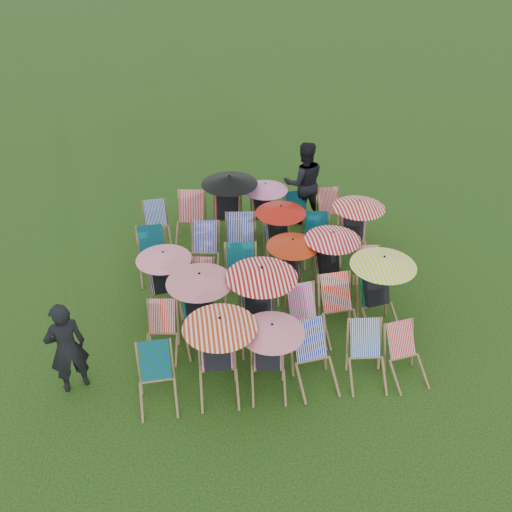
{
  "coord_description": "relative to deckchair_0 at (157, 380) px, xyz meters",
  "views": [
    {
      "loc": [
        -1.45,
        -8.55,
        6.86
      ],
      "look_at": [
        -0.16,
        0.18,
        0.9
      ],
      "focal_mm": 40.0,
      "sensor_mm": 36.0,
      "label": 1
    }
  ],
  "objects": [
    {
      "name": "deckchair_15",
      "position": [
        2.55,
        2.42,
        0.17
      ],
      "size": [
        0.99,
        1.03,
        1.17
      ],
      "rotation": [
        0.0,
        0.0,
        -0.08
      ],
      "color": "olive",
      "rests_on": "ground"
    },
    {
      "name": "deckchair_3",
      "position": [
        2.47,
        0.05,
        0.04
      ],
      "size": [
        0.74,
        0.96,
        0.97
      ],
      "rotation": [
        0.0,
        0.0,
        0.12
      ],
      "color": "olive",
      "rests_on": "ground"
    },
    {
      "name": "deckchair_6",
      "position": [
        0.08,
        1.11,
        -0.02
      ],
      "size": [
        0.66,
        0.84,
        0.85
      ],
      "rotation": [
        0.0,
        0.0,
        -0.13
      ],
      "color": "olive",
      "rests_on": "ground"
    },
    {
      "name": "deckchair_19",
      "position": [
        0.97,
        3.4,
        0.03
      ],
      "size": [
        0.77,
        0.97,
        0.96
      ],
      "rotation": [
        0.0,
        0.0,
        -0.17
      ],
      "color": "olive",
      "rests_on": "ground"
    },
    {
      "name": "deckchair_26",
      "position": [
        1.59,
        4.66,
        0.32
      ],
      "size": [
        1.23,
        1.31,
        1.46
      ],
      "rotation": [
        0.0,
        0.0,
        -0.16
      ],
      "color": "olive",
      "rests_on": "ground"
    },
    {
      "name": "deckchair_13",
      "position": [
        0.79,
        2.29,
        -0.02
      ],
      "size": [
        0.71,
        0.87,
        0.85
      ],
      "rotation": [
        0.0,
        0.0,
        -0.21
      ],
      "color": "olive",
      "rests_on": "ground"
    },
    {
      "name": "deckchair_7",
      "position": [
        0.76,
        1.31,
        0.27
      ],
      "size": [
        1.14,
        1.22,
        1.35
      ],
      "rotation": [
        0.0,
        0.0,
        0.13
      ],
      "color": "olive",
      "rests_on": "ground"
    },
    {
      "name": "deckchair_16",
      "position": [
        3.33,
        2.4,
        0.22
      ],
      "size": [
        1.06,
        1.14,
        1.26
      ],
      "rotation": [
        0.0,
        0.0,
        0.13
      ],
      "color": "olive",
      "rests_on": "ground"
    },
    {
      "name": "deckchair_17",
      "position": [
        4.08,
        2.27,
        -0.04
      ],
      "size": [
        0.61,
        0.8,
        0.82
      ],
      "rotation": [
        0.0,
        0.0,
        -0.1
      ],
      "color": "olive",
      "rests_on": "ground"
    },
    {
      "name": "deckchair_27",
      "position": [
        2.42,
        4.74,
        0.17
      ],
      "size": [
        0.99,
        1.03,
        1.17
      ],
      "rotation": [
        0.0,
        0.0,
        0.02
      ],
      "color": "olive",
      "rests_on": "ground"
    },
    {
      "name": "deckchair_28",
      "position": [
        3.18,
        4.61,
        -0.02
      ],
      "size": [
        0.62,
        0.83,
        0.86
      ],
      "rotation": [
        0.0,
        0.0,
        0.07
      ],
      "color": "olive",
      "rests_on": "ground"
    },
    {
      "name": "deckchair_24",
      "position": [
        0.01,
        4.64,
        -0.01
      ],
      "size": [
        0.64,
        0.85,
        0.88
      ],
      "rotation": [
        0.0,
        0.0,
        0.08
      ],
      "color": "olive",
      "rests_on": "ground"
    },
    {
      "name": "deckchair_29",
      "position": [
        3.93,
        4.63,
        -0.01
      ],
      "size": [
        0.61,
        0.83,
        0.87
      ],
      "rotation": [
        0.0,
        0.0,
        0.04
      ],
      "color": "olive",
      "rests_on": "ground"
    },
    {
      "name": "deckchair_0",
      "position": [
        0.0,
        0.0,
        0.0
      ],
      "size": [
        0.62,
        0.85,
        0.89
      ],
      "rotation": [
        0.0,
        0.0,
        0.04
      ],
      "color": "olive",
      "rests_on": "ground"
    },
    {
      "name": "deckchair_14",
      "position": [
        1.59,
        2.37,
        0.06
      ],
      "size": [
        0.77,
        0.99,
        1.0
      ],
      "rotation": [
        0.0,
        0.0,
        -0.12
      ],
      "color": "olive",
      "rests_on": "ground"
    },
    {
      "name": "deckchair_8",
      "position": [
        1.76,
        1.2,
        0.31
      ],
      "size": [
        1.21,
        1.27,
        1.44
      ],
      "rotation": [
        0.0,
        0.0,
        -0.06
      ],
      "color": "olive",
      "rests_on": "ground"
    },
    {
      "name": "deckchair_23",
      "position": [
        4.14,
        3.5,
        0.23
      ],
      "size": [
        1.09,
        1.16,
        1.29
      ],
      "rotation": [
        0.0,
        0.0,
        -0.19
      ],
      "color": "olive",
      "rests_on": "ground"
    },
    {
      "name": "deckchair_18",
      "position": [
        -0.06,
        3.39,
        0.03
      ],
      "size": [
        0.68,
        0.91,
        0.95
      ],
      "rotation": [
        0.0,
        0.0,
        0.06
      ],
      "color": "olive",
      "rests_on": "ground"
    },
    {
      "name": "deckchair_9",
      "position": [
        2.56,
        1.09,
        0.01
      ],
      "size": [
        0.69,
        0.9,
        0.91
      ],
      "rotation": [
        0.0,
        0.0,
        0.12
      ],
      "color": "olive",
      "rests_on": "ground"
    },
    {
      "name": "deckchair_25",
      "position": [
        0.76,
        4.63,
        0.07
      ],
      "size": [
        0.84,
        1.05,
        1.03
      ],
      "rotation": [
        0.0,
        0.0,
        -0.18
      ],
      "color": "olive",
      "rests_on": "ground"
    },
    {
      "name": "deckchair_12",
      "position": [
        0.16,
        2.29,
        0.19
      ],
      "size": [
        1.01,
        1.08,
        1.2
      ],
      "rotation": [
        0.0,
        0.0,
        0.12
      ],
      "color": "olive",
      "rests_on": "ground"
    },
    {
      "name": "deckchair_20",
      "position": [
        1.73,
        3.48,
        0.07
      ],
      "size": [
        0.79,
        1.02,
        1.03
      ],
      "rotation": [
        0.0,
        0.0,
        -0.12
      ],
      "color": "olive",
      "rests_on": "ground"
    },
    {
      "name": "deckchair_4",
      "position": [
        3.32,
        0.01,
        0.01
      ],
      "size": [
        0.68,
        0.89,
        0.91
      ],
      "rotation": [
        0.0,
        0.0,
        -0.09
      ],
      "color": "olive",
      "rests_on": "ground"
    },
    {
      "name": "person_rear",
      "position": [
        3.39,
        5.15,
        0.53
      ],
      "size": [
        0.95,
        0.74,
        1.95
      ],
      "primitive_type": "imported",
      "rotation": [
        0.0,
        0.0,
        3.14
      ],
      "color": "black",
      "rests_on": "ground"
    },
    {
      "name": "deckchair_1",
      "position": [
        0.97,
        0.13,
        0.27
      ],
      "size": [
        1.14,
        1.19,
        1.36
      ],
      "rotation": [
        0.0,
        0.0,
        -0.03
      ],
      "color": "olive",
      "rests_on": "ground"
    },
    {
      "name": "person_left",
      "position": [
        -1.32,
        0.5,
        0.38
      ],
      "size": [
        0.71,
        0.6,
        1.66
      ],
      "primitive_type": "imported",
      "rotation": [
        0.0,
        0.0,
        3.54
      ],
      "color": "black",
      "rests_on": "ground"
    },
    {
      "name": "deckchair_10",
      "position": [
        3.19,
        1.17,
        0.05
      ],
      "size": [
        0.72,
        0.95,
        0.99
      ],
      "rotation": [
        0.0,
        0.0,
        0.07
      ],
      "color": "olive",
      "rests_on": "ground"
    },
    {
      "name": "deckchair_2",
      "position": [
        1.75,
        0.05,
        0.19
      ],
      "size": [
        1.02,
        1.07,
        1.21
      ],
      "rotation": [
        0.0,
        0.0,
        -0.1
      ],
      "color": "olive",
      "rests_on": "ground"
    },
    {
      "name": "deckchair_22",
      "position": [
        3.33,
        3.48,
        0.02
      ],
      "size": [
        0.72,
        0.93,
        0.93
      ],
      "rotation": [
        0.0,
        0.0,
        -0.12
      ],
      "color": "olive",
      "rests_on": "ground"
    },
    {
      "name": "ground",
      "position": [
        2.05,
        2.27,
        -0.45
      ],
      "size": [
        100.0,
        100.0,
        0.0
      ],
      "primitive_type": "plane",
      "color": "black",
      "rests_on": "ground"
    },
    {
      "name": "deckchair_21",
      "position": [
        2.55,
        3.59,
        0.21
      ],
      "size": [
        1.04,
        1.1,
        1.24
      ],
      "rotation": [
        0.0,
        0.0,
        0.07
      ],
      "color": "olive",
      "rests_on": "ground"
    },
    {
      "name": "deckchair_5",
      "position": [
        3.96,
        -0.05,
        -0.02
      ],
      "size": [
        0.67,
        0.86,
        0.85
      ],
      "rotation": [
        0.0,
        0.0,
        0.15
      ],
      "color": "olive",
      "rests_on": "ground"
    },
    {
      "name": "deckchair_11",
      "position": [
        3.94,
        1.31,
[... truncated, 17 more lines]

